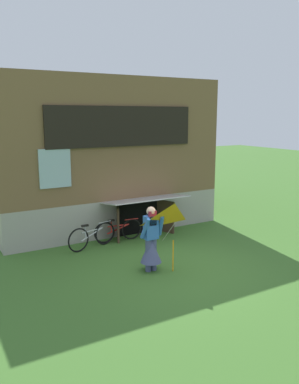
# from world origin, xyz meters

# --- Properties ---
(ground_plane) EXTENTS (60.00, 60.00, 0.00)m
(ground_plane) POSITION_xyz_m (0.00, 0.00, 0.00)
(ground_plane) COLOR #3D6B28
(log_house) EXTENTS (7.30, 6.51, 4.95)m
(log_house) POSITION_xyz_m (-0.00, 5.69, 2.47)
(log_house) COLOR #9E998E
(log_house) RESTS_ON ground_plane
(person) EXTENTS (0.61, 0.52, 1.62)m
(person) POSITION_xyz_m (-0.69, 0.09, 0.68)
(person) COLOR #474C75
(person) RESTS_ON ground_plane
(kite) EXTENTS (0.95, 0.88, 1.69)m
(kite) POSITION_xyz_m (-0.36, -0.43, 1.35)
(kite) COLOR orange
(kite) RESTS_ON ground_plane
(bicycle_red) EXTENTS (1.51, 0.19, 0.69)m
(bicycle_red) POSITION_xyz_m (-0.38, 2.59, 0.34)
(bicycle_red) COLOR black
(bicycle_red) RESTS_ON ground_plane
(bicycle_silver) EXTENTS (1.59, 0.45, 0.74)m
(bicycle_silver) POSITION_xyz_m (-1.31, 2.39, 0.36)
(bicycle_silver) COLOR black
(bicycle_silver) RESTS_ON ground_plane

